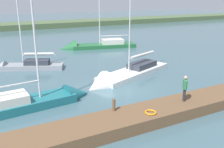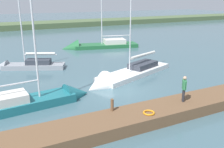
{
  "view_description": "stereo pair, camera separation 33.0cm",
  "coord_description": "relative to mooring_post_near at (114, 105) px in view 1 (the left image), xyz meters",
  "views": [
    {
      "loc": [
        8.84,
        15.61,
        6.85
      ],
      "look_at": [
        0.42,
        -0.57,
        1.19
      ],
      "focal_mm": 39.81,
      "sensor_mm": 36.0,
      "label": 1
    },
    {
      "loc": [
        8.54,
        15.76,
        6.85
      ],
      "look_at": [
        0.42,
        -0.57,
        1.19
      ],
      "focal_mm": 39.81,
      "sensor_mm": 36.0,
      "label": 2
    }
  ],
  "objects": [
    {
      "name": "life_ring_buoy",
      "position": [
        -1.66,
        1.22,
        -0.31
      ],
      "size": [
        0.66,
        0.66,
        0.1
      ],
      "primitive_type": "torus",
      "color": "orange",
      "rests_on": "dock_pier"
    },
    {
      "name": "ground_plane",
      "position": [
        -2.83,
        -4.3,
        -1.05
      ],
      "size": [
        200.0,
        200.0,
        0.0
      ],
      "primitive_type": "plane",
      "color": "#42606B"
    },
    {
      "name": "sailboat_mid_channel",
      "position": [
        2.87,
        -13.84,
        -0.86
      ],
      "size": [
        7.13,
        4.38,
        8.73
      ],
      "rotation": [
        0.0,
        0.0,
        -0.42
      ],
      "color": "gray",
      "rests_on": "ground_plane"
    },
    {
      "name": "person_on_dock",
      "position": [
        -4.52,
        0.74,
        0.57
      ],
      "size": [
        0.43,
        0.53,
        1.62
      ],
      "rotation": [
        0.0,
        0.0,
        5.66
      ],
      "color": "#28282D",
      "rests_on": "dock_pier"
    },
    {
      "name": "sailboat_behind_pier",
      "position": [
        3.07,
        -4.3,
        -0.84
      ],
      "size": [
        7.76,
        2.6,
        8.83
      ],
      "rotation": [
        0.0,
        0.0,
        3.24
      ],
      "color": "#1E6B75",
      "rests_on": "ground_plane"
    },
    {
      "name": "dock_pier",
      "position": [
        -2.83,
        0.78,
        -0.7
      ],
      "size": [
        18.89,
        2.22,
        0.7
      ],
      "primitive_type": "cube",
      "color": "brown",
      "rests_on": "ground_plane"
    },
    {
      "name": "far_shoreline",
      "position": [
        -2.83,
        -48.95,
        -1.05
      ],
      "size": [
        180.0,
        8.0,
        2.4
      ],
      "primitive_type": "cube",
      "color": "#4C603D",
      "rests_on": "ground_plane"
    },
    {
      "name": "mooring_post_near",
      "position": [
        0.0,
        0.0,
        0.0
      ],
      "size": [
        0.18,
        0.18,
        0.71
      ],
      "primitive_type": "cylinder",
      "color": "brown",
      "rests_on": "dock_pier"
    },
    {
      "name": "sailboat_far_right",
      "position": [
        -7.4,
        -20.53,
        -0.94
      ],
      "size": [
        10.89,
        4.84,
        10.94
      ],
      "rotation": [
        0.0,
        0.0,
        -0.23
      ],
      "color": "#236638",
      "rests_on": "ground_plane"
    },
    {
      "name": "sailboat_outer_mooring",
      "position": [
        -4.4,
        -6.62,
        -0.93
      ],
      "size": [
        9.99,
        5.57,
        11.02
      ],
      "rotation": [
        0.0,
        0.0,
        0.36
      ],
      "color": "white",
      "rests_on": "ground_plane"
    }
  ]
}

